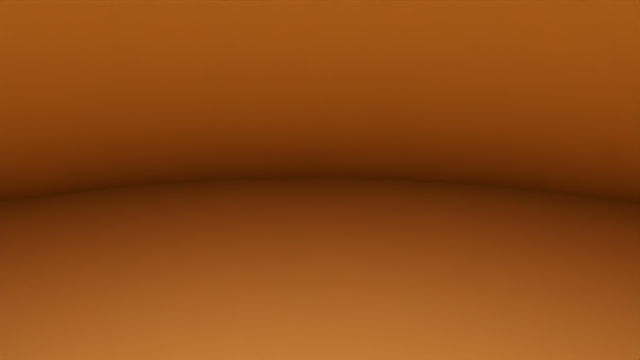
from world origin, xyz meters
The scene contains 8 objects.
umbrella_nearest centered at (0.18, 0.08, 2.42)m, with size 2.46×2.46×2.80m.
umbrella_second centered at (-0.51, 3.72, 2.39)m, with size 2.03×2.03×2.71m.
lounger_second_shoreside centered at (0.47, 4.95, 0.33)m, with size 1.39×0.60×0.62m.
umbrella_farthest centered at (-0.49, 7.75, 2.22)m, with size 2.41×2.41×2.60m.
lounger_farthest_shoreside centered at (0.13, 8.99, 0.28)m, with size 1.42×0.81×0.58m.
lounger_farthest_inland centered at (0.13, 6.69, 0.28)m, with size 1.57×0.92×0.61m.
person_walking_near centered at (2.01, 8.68, 1.08)m, with size 0.41×0.40×1.76m.
beach_ball centered at (3.82, 6.80, 0.17)m, with size 0.34×0.34×0.34m, color #338CD8.
Camera 1 is at (0.20, 0.00, 2.45)m, focal length 29.62 mm.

